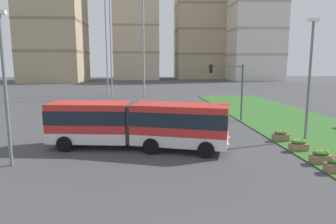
# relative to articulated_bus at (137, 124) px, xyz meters

# --- Properties ---
(articulated_bus) EXTENTS (11.96, 5.00, 3.00)m
(articulated_bus) POSITION_rel_articulated_bus_xyz_m (0.00, 0.00, 0.00)
(articulated_bus) COLOR red
(articulated_bus) RESTS_ON ground
(car_navy_sedan) EXTENTS (4.58, 2.43, 1.58)m
(car_navy_sedan) POSITION_rel_articulated_bus_xyz_m (-4.36, 6.37, -0.90)
(car_navy_sedan) COLOR #19234C
(car_navy_sedan) RESTS_ON ground
(flower_planter_2) EXTENTS (1.10, 0.56, 0.74)m
(flower_planter_2) POSITION_rel_articulated_bus_xyz_m (10.27, -5.29, -1.23)
(flower_planter_2) COLOR #937051
(flower_planter_2) RESTS_ON grass_median
(flower_planter_3) EXTENTS (1.10, 0.56, 0.74)m
(flower_planter_3) POSITION_rel_articulated_bus_xyz_m (10.27, -3.91, -1.23)
(flower_planter_3) COLOR #937051
(flower_planter_3) RESTS_ON grass_median
(flower_planter_4) EXTENTS (1.10, 0.56, 0.74)m
(flower_planter_4) POSITION_rel_articulated_bus_xyz_m (10.27, -1.48, -1.23)
(flower_planter_4) COLOR #937051
(flower_planter_4) RESTS_ON grass_median
(flower_planter_5) EXTENTS (1.10, 0.56, 0.74)m
(flower_planter_5) POSITION_rel_articulated_bus_xyz_m (10.27, 1.12, -1.23)
(flower_planter_5) COLOR #937051
(flower_planter_5) RESTS_ON grass_median
(traffic_light_far_right) EXTENTS (3.49, 0.28, 5.50)m
(traffic_light_far_right) POSITION_rel_articulated_bus_xyz_m (8.71, 9.02, 2.15)
(traffic_light_far_right) COLOR #474C51
(traffic_light_far_right) RESTS_ON ground
(streetlight_left) EXTENTS (0.70, 0.28, 8.22)m
(streetlight_left) POSITION_rel_articulated_bus_xyz_m (-6.82, -2.94, 2.89)
(streetlight_left) COLOR slate
(streetlight_left) RESTS_ON ground
(streetlight_median) EXTENTS (0.70, 0.28, 8.63)m
(streetlight_median) POSITION_rel_articulated_bus_xyz_m (12.17, 1.22, 3.10)
(streetlight_median) COLOR slate
(streetlight_median) RESTS_ON ground
(apartment_tower_westcentre) EXTENTS (16.31, 16.03, 46.64)m
(apartment_tower_westcentre) POSITION_rel_articulated_bus_xyz_m (-2.81, 94.66, 21.69)
(apartment_tower_westcentre) COLOR #C6B299
(apartment_tower_westcentre) RESTS_ON ground
(apartment_tower_centre) EXTENTS (20.38, 17.04, 36.33)m
(apartment_tower_centre) POSITION_rel_articulated_bus_xyz_m (22.47, 99.59, 16.53)
(apartment_tower_centre) COLOR tan
(apartment_tower_centre) RESTS_ON ground
(apartment_tower_eastcentre) EXTENTS (17.48, 17.78, 42.22)m
(apartment_tower_eastcentre) POSITION_rel_articulated_bus_xyz_m (38.74, 86.57, 19.48)
(apartment_tower_eastcentre) COLOR silver
(apartment_tower_eastcentre) RESTS_ON ground
(transmission_pylon) EXTENTS (9.00, 6.24, 29.82)m
(transmission_pylon) POSITION_rel_articulated_bus_xyz_m (-2.78, 33.81, 14.67)
(transmission_pylon) COLOR gray
(transmission_pylon) RESTS_ON ground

